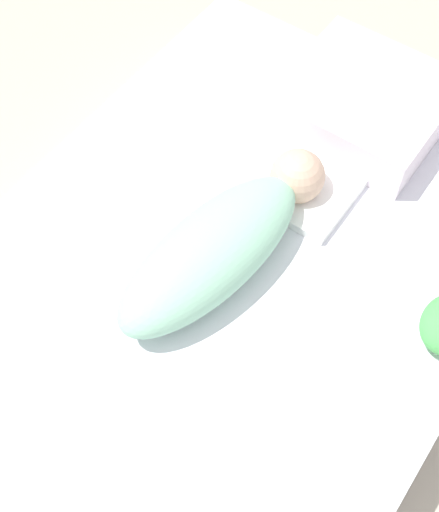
% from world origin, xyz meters
% --- Properties ---
extents(ground_plane, '(12.00, 12.00, 0.00)m').
position_xyz_m(ground_plane, '(0.00, 0.00, 0.00)').
color(ground_plane, '#B2A893').
extents(bed_mattress, '(1.30, 0.95, 0.18)m').
position_xyz_m(bed_mattress, '(0.00, 0.00, 0.09)').
color(bed_mattress, white).
rests_on(bed_mattress, ground_plane).
extents(burp_cloth, '(0.25, 0.21, 0.02)m').
position_xyz_m(burp_cloth, '(0.27, -0.02, 0.19)').
color(burp_cloth, white).
rests_on(burp_cloth, bed_mattress).
extents(swaddled_baby, '(0.53, 0.23, 0.12)m').
position_xyz_m(swaddled_baby, '(0.01, 0.02, 0.24)').
color(swaddled_baby, '#99D6B2').
rests_on(swaddled_baby, bed_mattress).
extents(pillow, '(0.31, 0.33, 0.10)m').
position_xyz_m(pillow, '(0.48, -0.02, 0.23)').
color(pillow, white).
rests_on(pillow, bed_mattress).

